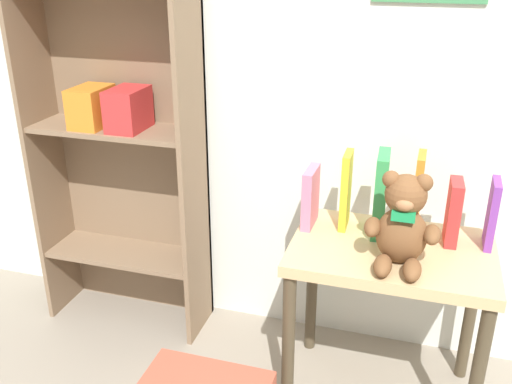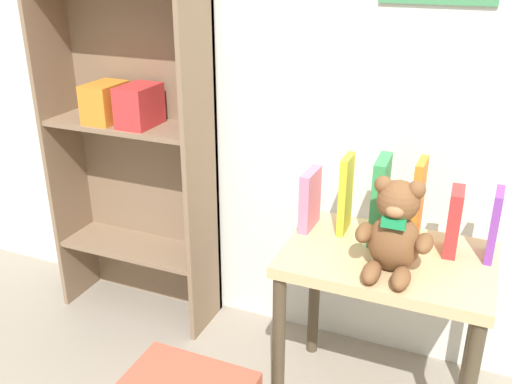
{
  "view_description": "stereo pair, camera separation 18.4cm",
  "coord_description": "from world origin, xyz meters",
  "views": [
    {
      "loc": [
        0.22,
        -0.58,
        1.39
      ],
      "look_at": [
        -0.27,
        1.04,
        0.67
      ],
      "focal_mm": 40.0,
      "sensor_mm": 36.0,
      "label": 1
    },
    {
      "loc": [
        0.39,
        -0.52,
        1.39
      ],
      "look_at": [
        -0.27,
        1.04,
        0.67
      ],
      "focal_mm": 40.0,
      "sensor_mm": 36.0,
      "label": 2
    }
  ],
  "objects": [
    {
      "name": "book_standing_red",
      "position": [
        0.34,
        1.08,
        0.66
      ],
      "size": [
        0.04,
        0.11,
        0.2
      ],
      "primitive_type": "cube",
      "rotation": [
        0.0,
        0.0,
        0.04
      ],
      "color": "red",
      "rests_on": "display_table"
    },
    {
      "name": "bookshelf_side",
      "position": [
        -0.85,
        1.2,
        0.88
      ],
      "size": [
        0.63,
        0.24,
        1.59
      ],
      "color": "#7F664C",
      "rests_on": "ground_plane"
    },
    {
      "name": "book_standing_pink",
      "position": [
        -0.1,
        1.07,
        0.66
      ],
      "size": [
        0.03,
        0.13,
        0.19
      ],
      "primitive_type": "cube",
      "rotation": [
        0.0,
        0.0,
        -0.02
      ],
      "color": "#D17093",
      "rests_on": "display_table"
    },
    {
      "name": "book_standing_green",
      "position": [
        0.12,
        1.07,
        0.7
      ],
      "size": [
        0.04,
        0.14,
        0.26
      ],
      "primitive_type": "cube",
      "rotation": [
        0.0,
        0.0,
        0.04
      ],
      "color": "#33934C",
      "rests_on": "display_table"
    },
    {
      "name": "book_standing_orange",
      "position": [
        0.23,
        1.09,
        0.7
      ],
      "size": [
        0.03,
        0.11,
        0.27
      ],
      "primitive_type": "cube",
      "rotation": [
        0.0,
        0.0,
        -0.02
      ],
      "color": "orange",
      "rests_on": "display_table"
    },
    {
      "name": "teddy_bear",
      "position": [
        0.2,
        0.9,
        0.69
      ],
      "size": [
        0.21,
        0.19,
        0.27
      ],
      "color": "brown",
      "rests_on": "display_table"
    },
    {
      "name": "book_standing_yellow",
      "position": [
        0.01,
        1.09,
        0.69
      ],
      "size": [
        0.02,
        0.1,
        0.25
      ],
      "primitive_type": "cube",
      "rotation": [
        0.0,
        0.0,
        0.01
      ],
      "color": "gold",
      "rests_on": "display_table"
    },
    {
      "name": "display_table",
      "position": [
        0.17,
        0.99,
        0.47
      ],
      "size": [
        0.61,
        0.42,
        0.56
      ],
      "color": "tan",
      "rests_on": "ground_plane"
    },
    {
      "name": "book_standing_purple",
      "position": [
        0.45,
        1.09,
        0.67
      ],
      "size": [
        0.03,
        0.11,
        0.21
      ],
      "primitive_type": "cube",
      "rotation": [
        0.0,
        0.0,
        -0.02
      ],
      "color": "purple",
      "rests_on": "display_table"
    }
  ]
}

